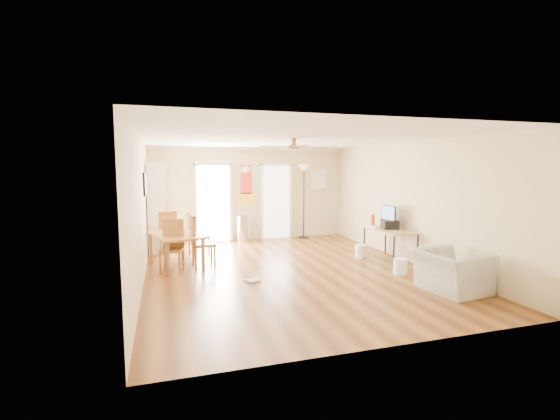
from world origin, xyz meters
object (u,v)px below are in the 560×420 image
object	(u,v)px
dining_chair_right_a	(199,234)
computer_desk	(389,245)
wastebasket_a	(361,251)
armchair	(451,272)
bookshelf	(157,207)
wastebasket_b	(400,266)
torchiere_lamp	(304,202)
dining_table	(176,250)
dining_chair_right_b	(203,241)
dining_chair_near	(172,247)
printer	(390,224)
trash_can	(243,229)
dining_chair_far	(166,233)

from	to	relation	value
dining_chair_right_a	computer_desk	bearing A→B (deg)	-127.87
wastebasket_a	armchair	size ratio (longest dim) A/B	0.28
dining_chair_right_a	wastebasket_a	size ratio (longest dim) A/B	3.42
bookshelf	wastebasket_b	distance (m)	5.82
bookshelf	wastebasket_a	size ratio (longest dim) A/B	7.37
dining_chair_right_a	torchiere_lamp	bearing A→B (deg)	-80.42
dining_table	dining_chair_right_a	size ratio (longest dim) A/B	1.37
dining_chair_right_a	dining_chair_right_b	size ratio (longest dim) A/B	0.93
dining_table	dining_chair_near	bearing A→B (deg)	-101.64
printer	armchair	xyz separation A→B (m)	(-0.30, -2.31, -0.45)
dining_chair_right_a	dining_chair_near	xyz separation A→B (m)	(-0.64, -1.36, 0.01)
bookshelf	wastebasket_a	distance (m)	5.00
wastebasket_a	computer_desk	bearing A→B (deg)	-45.42
trash_can	armchair	size ratio (longest dim) A/B	0.68
armchair	dining_chair_near	bearing A→B (deg)	54.32
dining_chair_right_a	torchiere_lamp	xyz separation A→B (m)	(3.12, 1.38, 0.56)
dining_table	dining_chair_far	bearing A→B (deg)	98.10
trash_can	wastebasket_a	world-z (taller)	trash_can
printer	bookshelf	bearing A→B (deg)	170.09
dining_chair_near	trash_can	size ratio (longest dim) A/B	1.45
computer_desk	wastebasket_a	bearing A→B (deg)	134.58
trash_can	wastebasket_b	size ratio (longest dim) A/B	2.36
trash_can	bookshelf	bearing A→B (deg)	-166.12
dining_chair_near	trash_can	distance (m)	3.38
dining_chair_right_b	wastebasket_a	xyz separation A→B (m)	(3.53, -0.16, -0.39)
bookshelf	dining_chair_right_b	distance (m)	2.21
wastebasket_b	printer	bearing A→B (deg)	67.41
dining_table	dining_chair_near	distance (m)	0.47
wastebasket_a	dining_chair_near	bearing A→B (deg)	-178.79
dining_chair_right_a	armchair	xyz separation A→B (m)	(3.75, -3.92, -0.16)
computer_desk	wastebasket_a	size ratio (longest dim) A/B	4.41
torchiere_lamp	trash_can	bearing A→B (deg)	-179.94
printer	armchair	world-z (taller)	printer
dining_chair_right_a	dining_chair_near	world-z (taller)	dining_chair_near
dining_chair_near	bookshelf	bearing A→B (deg)	111.16
dining_table	dining_chair_right_a	bearing A→B (deg)	59.46
dining_chair_right_b	computer_desk	distance (m)	4.03
dining_chair_right_b	dining_chair_far	distance (m)	1.67
trash_can	printer	distance (m)	4.07
computer_desk	bookshelf	bearing A→B (deg)	152.39
trash_can	torchiere_lamp	bearing A→B (deg)	0.06
dining_table	dining_chair_far	world-z (taller)	dining_chair_far
printer	wastebasket_b	world-z (taller)	printer
trash_can	dining_chair_right_a	bearing A→B (deg)	-133.87
armchair	dining_chair_right_a	bearing A→B (deg)	38.26
bookshelf	dining_chair_near	size ratio (longest dim) A/B	2.10
torchiere_lamp	printer	size ratio (longest dim) A/B	5.65
wastebasket_b	dining_chair_right_a	bearing A→B (deg)	142.42
dining_chair_right_b	computer_desk	xyz separation A→B (m)	(3.98, -0.62, -0.19)
dining_chair_near	printer	size ratio (longest dim) A/B	2.72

